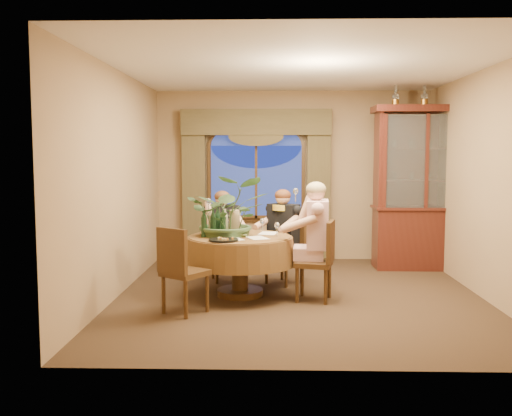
{
  "coord_description": "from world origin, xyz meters",
  "views": [
    {
      "loc": [
        -0.34,
        -7.02,
        1.76
      ],
      "look_at": [
        -0.53,
        -0.03,
        1.1
      ],
      "focal_mm": 40.0,
      "sensor_mm": 36.0,
      "label": 1
    }
  ],
  "objects_px": {
    "china_cabinet": "(422,188)",
    "wine_bottle_5": "(211,222)",
    "stoneware_vase": "(234,222)",
    "chair_front_left": "(185,270)",
    "chair_back": "(227,246)",
    "olive_bowl": "(242,235)",
    "person_pink": "(317,240)",
    "wine_bottle_3": "(225,222)",
    "person_scarf": "(283,236)",
    "wine_bottle_2": "(223,223)",
    "chair_right": "(314,261)",
    "oil_lamp_center": "(425,94)",
    "dining_table": "(240,266)",
    "wine_bottle_0": "(213,223)",
    "chair_back_right": "(284,249)",
    "person_back": "(222,236)",
    "oil_lamp_left": "(396,95)",
    "oil_lamp_right": "(454,94)",
    "wine_bottle_4": "(217,221)",
    "centerpiece_plant": "(229,185)",
    "wine_bottle_1": "(204,224)"
  },
  "relations": [
    {
      "from": "china_cabinet",
      "to": "oil_lamp_left",
      "type": "relative_size",
      "value": 7.32
    },
    {
      "from": "chair_right",
      "to": "wine_bottle_0",
      "type": "height_order",
      "value": "wine_bottle_0"
    },
    {
      "from": "chair_right",
      "to": "chair_back",
      "type": "relative_size",
      "value": 1.0
    },
    {
      "from": "person_pink",
      "to": "wine_bottle_0",
      "type": "height_order",
      "value": "person_pink"
    },
    {
      "from": "chair_front_left",
      "to": "stoneware_vase",
      "type": "xyz_separation_m",
      "value": [
        0.49,
        0.93,
        0.43
      ]
    },
    {
      "from": "person_pink",
      "to": "person_scarf",
      "type": "relative_size",
      "value": 1.11
    },
    {
      "from": "oil_lamp_left",
      "to": "wine_bottle_2",
      "type": "relative_size",
      "value": 1.03
    },
    {
      "from": "chair_right",
      "to": "olive_bowl",
      "type": "bearing_deg",
      "value": 94.71
    },
    {
      "from": "wine_bottle_0",
      "to": "wine_bottle_5",
      "type": "relative_size",
      "value": 1.0
    },
    {
      "from": "person_scarf",
      "to": "china_cabinet",
      "type": "bearing_deg",
      "value": -118.61
    },
    {
      "from": "china_cabinet",
      "to": "wine_bottle_5",
      "type": "distance_m",
      "value": 3.5
    },
    {
      "from": "wine_bottle_3",
      "to": "wine_bottle_5",
      "type": "relative_size",
      "value": 1.0
    },
    {
      "from": "chair_right",
      "to": "wine_bottle_1",
      "type": "distance_m",
      "value": 1.41
    },
    {
      "from": "stoneware_vase",
      "to": "wine_bottle_1",
      "type": "bearing_deg",
      "value": -145.79
    },
    {
      "from": "person_back",
      "to": "person_scarf",
      "type": "relative_size",
      "value": 0.98
    },
    {
      "from": "china_cabinet",
      "to": "wine_bottle_3",
      "type": "distance_m",
      "value": 3.37
    },
    {
      "from": "dining_table",
      "to": "oil_lamp_left",
      "type": "relative_size",
      "value": 4.09
    },
    {
      "from": "chair_right",
      "to": "stoneware_vase",
      "type": "xyz_separation_m",
      "value": [
        -0.98,
        0.35,
        0.43
      ]
    },
    {
      "from": "stoneware_vase",
      "to": "chair_front_left",
      "type": "bearing_deg",
      "value": -117.67
    },
    {
      "from": "centerpiece_plant",
      "to": "chair_back_right",
      "type": "bearing_deg",
      "value": 40.0
    },
    {
      "from": "chair_right",
      "to": "wine_bottle_2",
      "type": "height_order",
      "value": "wine_bottle_2"
    },
    {
      "from": "person_pink",
      "to": "oil_lamp_left",
      "type": "bearing_deg",
      "value": -30.79
    },
    {
      "from": "wine_bottle_0",
      "to": "wine_bottle_4",
      "type": "xyz_separation_m",
      "value": [
        0.03,
        0.23,
        0.0
      ]
    },
    {
      "from": "chair_front_left",
      "to": "wine_bottle_0",
      "type": "height_order",
      "value": "wine_bottle_0"
    },
    {
      "from": "person_scarf",
      "to": "wine_bottle_2",
      "type": "distance_m",
      "value": 1.14
    },
    {
      "from": "stoneware_vase",
      "to": "wine_bottle_1",
      "type": "distance_m",
      "value": 0.43
    },
    {
      "from": "chair_front_left",
      "to": "wine_bottle_3",
      "type": "height_order",
      "value": "wine_bottle_3"
    },
    {
      "from": "person_scarf",
      "to": "wine_bottle_5",
      "type": "xyz_separation_m",
      "value": [
        -0.93,
        -0.64,
        0.27
      ]
    },
    {
      "from": "oil_lamp_center",
      "to": "stoneware_vase",
      "type": "relative_size",
      "value": 1.09
    },
    {
      "from": "dining_table",
      "to": "chair_right",
      "type": "xyz_separation_m",
      "value": [
        0.9,
        -0.21,
        0.1
      ]
    },
    {
      "from": "chair_back",
      "to": "chair_back_right",
      "type": "bearing_deg",
      "value": 152.87
    },
    {
      "from": "oil_lamp_center",
      "to": "person_pink",
      "type": "height_order",
      "value": "oil_lamp_center"
    },
    {
      "from": "dining_table",
      "to": "olive_bowl",
      "type": "relative_size",
      "value": 9.73
    },
    {
      "from": "person_back",
      "to": "chair_back_right",
      "type": "bearing_deg",
      "value": 150.97
    },
    {
      "from": "oil_lamp_center",
      "to": "chair_front_left",
      "type": "relative_size",
      "value": 0.35
    },
    {
      "from": "stoneware_vase",
      "to": "wine_bottle_0",
      "type": "bearing_deg",
      "value": -147.81
    },
    {
      "from": "person_back",
      "to": "stoneware_vase",
      "type": "bearing_deg",
      "value": 87.99
    },
    {
      "from": "oil_lamp_left",
      "to": "oil_lamp_right",
      "type": "distance_m",
      "value": 0.87
    },
    {
      "from": "dining_table",
      "to": "wine_bottle_0",
      "type": "height_order",
      "value": "wine_bottle_0"
    },
    {
      "from": "chair_back",
      "to": "olive_bowl",
      "type": "relative_size",
      "value": 6.73
    },
    {
      "from": "wine_bottle_3",
      "to": "person_pink",
      "type": "bearing_deg",
      "value": -7.6
    },
    {
      "from": "china_cabinet",
      "to": "oil_lamp_center",
      "type": "distance_m",
      "value": 1.41
    },
    {
      "from": "person_pink",
      "to": "wine_bottle_1",
      "type": "bearing_deg",
      "value": 95.81
    },
    {
      "from": "dining_table",
      "to": "stoneware_vase",
      "type": "distance_m",
      "value": 0.55
    },
    {
      "from": "chair_back_right",
      "to": "person_back",
      "type": "distance_m",
      "value": 0.88
    },
    {
      "from": "oil_lamp_center",
      "to": "wine_bottle_1",
      "type": "relative_size",
      "value": 1.03
    },
    {
      "from": "dining_table",
      "to": "wine_bottle_4",
      "type": "bearing_deg",
      "value": 144.84
    },
    {
      "from": "person_pink",
      "to": "wine_bottle_3",
      "type": "relative_size",
      "value": 4.34
    },
    {
      "from": "person_pink",
      "to": "wine_bottle_3",
      "type": "height_order",
      "value": "person_pink"
    },
    {
      "from": "china_cabinet",
      "to": "oil_lamp_left",
      "type": "distance_m",
      "value": 1.48
    }
  ]
}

